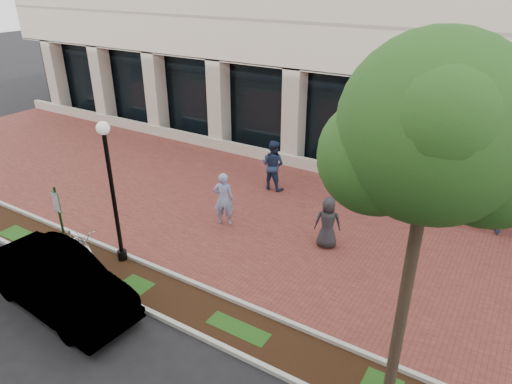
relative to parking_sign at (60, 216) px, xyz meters
The scene contains 14 objects.
ground 7.01m from the parking_sign, 55.25° to the left, with size 120.00×120.00×0.00m, color black.
brick_plaza 7.01m from the parking_sign, 55.25° to the left, with size 40.00×9.00×0.01m, color brown.
planting_strip 4.21m from the parking_sign, ahead, with size 40.00×1.50×0.01m, color black.
curb_plaza_side 4.32m from the parking_sign, 15.95° to the left, with size 40.00×0.12×0.12m, color beige.
curb_street_side 4.19m from the parking_sign, ahead, with size 40.00×0.12×0.12m, color beige.
parking_sign is the anchor object (origin of this frame).
lamppost 1.76m from the parking_sign, 39.01° to the left, with size 0.36×0.36×4.27m.
street_tree 10.26m from the parking_sign, ahead, with size 3.51×2.93×7.14m.
locked_bicycle 1.20m from the parking_sign, 90.84° to the left, with size 0.63×1.80×0.94m, color silver.
pedestrian_left 5.06m from the parking_sign, 59.65° to the left, with size 0.69×0.45×1.88m, color #8797CA.
pedestrian_mid 8.07m from the parking_sign, 71.79° to the left, with size 0.97×0.76×2.00m, color navy.
pedestrian_right 7.81m from the parking_sign, 38.74° to the left, with size 0.82×0.53×1.67m, color #27272B.
bike_rack_cluster 13.24m from the parking_sign, 43.80° to the left, with size 3.63×1.96×1.08m.
sedan_near_curb 2.14m from the parking_sign, 41.76° to the right, with size 1.59×4.56×1.50m, color silver.
Camera 1 is at (6.71, -12.23, 7.76)m, focal length 32.00 mm.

